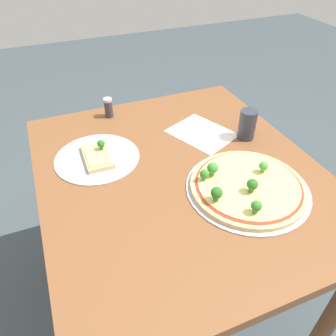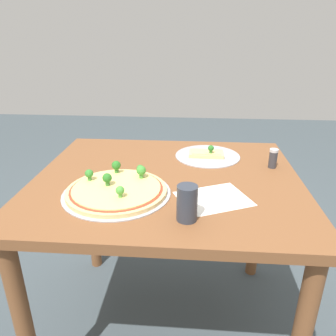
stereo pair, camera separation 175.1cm
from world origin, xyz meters
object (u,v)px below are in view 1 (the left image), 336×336
Objects in this scene: drinking_cup at (247,125)px; pizza_tray_whole at (247,186)px; condiment_shaker at (108,108)px; pizza_tray_slice at (97,157)px; dining_table at (179,194)px.

pizza_tray_whole is at bearing -31.86° from drinking_cup.
pizza_tray_slice is at bearing -22.34° from condiment_shaker.
condiment_shaker is at bearing 157.66° from pizza_tray_slice.
dining_table is 0.31m from pizza_tray_slice.
dining_table is 3.53× the size of pizza_tray_slice.
drinking_cup is at bearing 105.46° from dining_table.
condiment_shaker is (-0.27, 0.11, 0.03)m from pizza_tray_slice.
pizza_tray_slice is (-0.33, -0.39, -0.01)m from pizza_tray_whole.
condiment_shaker is (-0.35, -0.44, -0.02)m from drinking_cup.
drinking_cup is (-0.25, 0.16, 0.04)m from pizza_tray_whole.
condiment_shaker is at bearing -154.80° from pizza_tray_whole.
drinking_cup is 0.56m from condiment_shaker.
drinking_cup reaches higher than pizza_tray_whole.
pizza_tray_whole is 0.66m from condiment_shaker.
drinking_cup reaches higher than dining_table.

